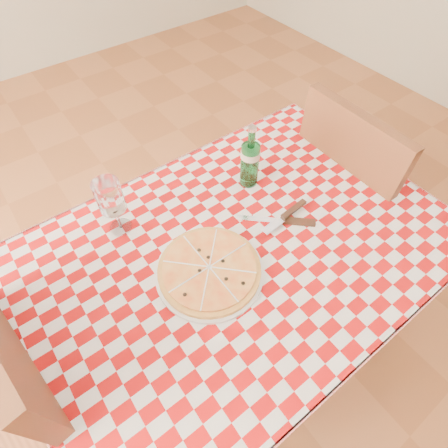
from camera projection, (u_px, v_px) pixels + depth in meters
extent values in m
plane|color=#955530|center=(235.00, 335.00, 1.66)|extent=(6.00, 6.00, 0.00)
cube|color=brown|center=(241.00, 251.00, 1.08)|extent=(1.20, 0.80, 0.04)
cylinder|color=brown|center=(394.00, 291.00, 1.41)|extent=(0.06, 0.06, 0.71)
cylinder|color=brown|center=(73.00, 315.00, 1.35)|extent=(0.06, 0.06, 0.71)
cylinder|color=brown|center=(280.00, 193.00, 1.75)|extent=(0.06, 0.06, 0.71)
cube|color=#9F090A|center=(241.00, 246.00, 1.07)|extent=(1.30, 0.90, 0.01)
cube|color=brown|center=(357.00, 194.00, 1.59)|extent=(0.45, 0.45, 0.04)
cylinder|color=brown|center=(345.00, 271.00, 1.62)|extent=(0.04, 0.04, 0.45)
cylinder|color=brown|center=(396.00, 233.00, 1.75)|extent=(0.04, 0.04, 0.45)
cylinder|color=brown|center=(290.00, 220.00, 1.81)|extent=(0.04, 0.04, 0.45)
cylinder|color=brown|center=(341.00, 189.00, 1.94)|extent=(0.04, 0.04, 0.45)
cube|color=brown|center=(342.00, 169.00, 1.31)|extent=(0.05, 0.44, 0.48)
cylinder|color=brown|center=(59.00, 368.00, 1.35)|extent=(0.04, 0.04, 0.46)
cube|color=brown|center=(22.00, 362.00, 0.86)|extent=(0.10, 0.45, 0.49)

